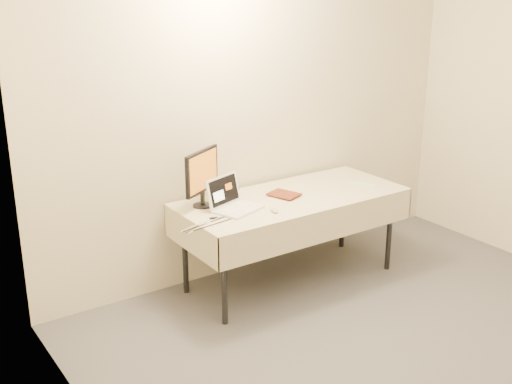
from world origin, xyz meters
TOP-DOWN VIEW (x-y plane):
  - back_wall at (0.00, 2.50)m, footprint 4.00×0.10m
  - table at (0.00, 2.05)m, footprint 1.86×0.81m
  - laptop at (-0.55, 2.06)m, footprint 0.42×0.39m
  - monitor at (-0.71, 2.24)m, footprint 0.38×0.24m
  - book at (-0.14, 2.05)m, footprint 0.17×0.08m
  - alarm_clock at (-0.37, 2.36)m, footprint 0.14×0.09m
  - clicker at (-0.33, 1.83)m, footprint 0.07×0.11m
  - paper_form at (0.67, 1.97)m, footprint 0.20×0.28m
  - usb_dongle at (-0.78, 1.96)m, footprint 0.06×0.03m

SIDE VIEW (x-z plane):
  - table at x=0.00m, z-range 0.31..1.05m
  - paper_form at x=0.67m, z-range 0.74..0.74m
  - usb_dongle at x=-0.78m, z-range 0.74..0.75m
  - clicker at x=-0.33m, z-range 0.74..0.76m
  - alarm_clock at x=-0.37m, z-range 0.74..0.79m
  - laptop at x=-0.55m, z-range 0.68..0.92m
  - book at x=-0.14m, z-range 0.74..0.97m
  - monitor at x=-0.71m, z-range 0.78..1.22m
  - back_wall at x=0.00m, z-range 0.00..2.70m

